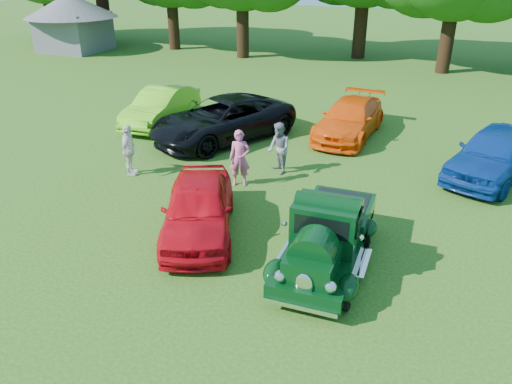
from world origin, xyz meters
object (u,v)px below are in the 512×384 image
(spectator_pink, at_px, (240,158))
(spectator_grey, at_px, (279,148))
(red_convertible, at_px, (198,207))
(back_car_orange, at_px, (350,119))
(back_car_blue, at_px, (495,153))
(gazebo, at_px, (72,16))
(spectator_white, at_px, (129,150))
(back_car_black, at_px, (223,119))
(hero_pickup, at_px, (327,236))
(back_car_lime, at_px, (161,107))

(spectator_pink, xyz_separation_m, spectator_grey, (0.80, 1.31, -0.04))
(red_convertible, distance_m, spectator_pink, 3.03)
(back_car_orange, height_order, spectator_grey, spectator_grey)
(back_car_blue, bearing_deg, gazebo, 174.63)
(red_convertible, distance_m, back_car_orange, 8.91)
(spectator_grey, distance_m, spectator_white, 4.71)
(spectator_grey, bearing_deg, back_car_blue, 65.77)
(back_car_black, xyz_separation_m, back_car_blue, (9.33, -0.21, 0.00))
(hero_pickup, relative_size, back_car_lime, 0.96)
(back_car_blue, relative_size, spectator_white, 2.84)
(back_car_orange, xyz_separation_m, spectator_pink, (-2.22, -5.64, 0.18))
(back_car_blue, bearing_deg, hero_pickup, -97.66)
(hero_pickup, distance_m, back_car_black, 8.82)
(back_car_black, relative_size, spectator_grey, 3.45)
(back_car_lime, xyz_separation_m, spectator_pink, (5.30, -4.46, 0.14))
(spectator_white, height_order, gazebo, gazebo)
(hero_pickup, relative_size, spectator_pink, 2.44)
(hero_pickup, relative_size, back_car_orange, 0.89)
(spectator_pink, relative_size, spectator_grey, 1.05)
(spectator_grey, xyz_separation_m, gazebo, (-20.58, 15.92, 1.58))
(hero_pickup, xyz_separation_m, spectator_pink, (-3.43, 3.27, 0.15))
(red_convertible, distance_m, gazebo, 28.44)
(spectator_pink, bearing_deg, back_car_orange, 50.49)
(back_car_lime, height_order, back_car_blue, back_car_blue)
(spectator_grey, relative_size, spectator_white, 1.00)
(gazebo, bearing_deg, spectator_grey, -37.73)
(red_convertible, bearing_deg, hero_pickup, -26.43)
(back_car_blue, xyz_separation_m, spectator_pink, (-7.18, -3.34, 0.07))
(back_car_orange, height_order, back_car_blue, back_car_blue)
(back_car_orange, bearing_deg, spectator_white, -128.64)
(back_car_blue, relative_size, gazebo, 0.73)
(spectator_grey, bearing_deg, gazebo, -169.66)
(back_car_lime, xyz_separation_m, spectator_white, (1.74, -4.94, 0.10))
(spectator_pink, bearing_deg, back_car_lime, 121.84)
(back_car_lime, bearing_deg, back_car_black, -17.77)
(hero_pickup, distance_m, spectator_grey, 5.28)
(hero_pickup, relative_size, spectator_grey, 2.56)
(back_car_orange, distance_m, gazebo, 24.92)
(spectator_white, bearing_deg, red_convertible, -141.64)
(spectator_pink, bearing_deg, gazebo, 120.89)
(hero_pickup, xyz_separation_m, gazebo, (-23.21, 20.50, 1.69))
(hero_pickup, bearing_deg, gazebo, 138.55)
(back_car_orange, xyz_separation_m, back_car_blue, (4.97, -2.29, 0.11))
(spectator_pink, height_order, spectator_grey, spectator_pink)
(back_car_blue, bearing_deg, back_car_orange, 177.10)
(back_car_black, bearing_deg, spectator_pink, -30.84)
(back_car_black, relative_size, back_car_blue, 1.22)
(spectator_grey, bearing_deg, back_car_orange, 119.96)
(spectator_pink, distance_m, spectator_grey, 1.53)
(spectator_pink, bearing_deg, spectator_white, 169.57)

